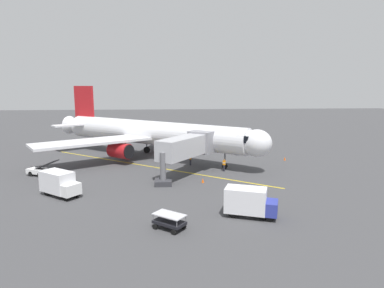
# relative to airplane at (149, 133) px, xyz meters

# --- Properties ---
(ground_plane) EXTENTS (220.00, 220.00, 0.00)m
(ground_plane) POSITION_rel_airplane_xyz_m (-1.88, -0.77, -4.00)
(ground_plane) COLOR #424244
(apron_lead_in_line) EXTENTS (32.07, 24.29, 0.01)m
(apron_lead_in_line) POSITION_rel_airplane_xyz_m (-0.22, 6.17, -4.00)
(apron_lead_in_line) COLOR yellow
(apron_lead_in_line) RESTS_ON ground
(airplane) EXTENTS (34.58, 31.57, 11.50)m
(airplane) POSITION_rel_airplane_xyz_m (0.00, 0.00, 0.00)
(airplane) COLOR white
(airplane) RESTS_ON ground
(jet_bridge) EXTENTS (8.58, 10.26, 5.40)m
(jet_bridge) POSITION_rel_airplane_xyz_m (-5.77, 11.08, -0.24)
(jet_bridge) COLOR #B7B7BC
(jet_bridge) RESTS_ON ground
(ground_crew_marshaller) EXTENTS (0.47, 0.39, 1.71)m
(ground_crew_marshaller) POSITION_rel_airplane_xyz_m (-10.64, 9.79, -3.12)
(ground_crew_marshaller) COLOR #23232D
(ground_crew_marshaller) RESTS_ON ground
(ground_crew_wing_walker) EXTENTS (0.35, 0.45, 1.71)m
(ground_crew_wing_walker) POSITION_rel_airplane_xyz_m (-6.31, 5.89, -3.12)
(ground_crew_wing_walker) COLOR #23232D
(ground_crew_wing_walker) RESTS_ON ground
(ground_crew_loader) EXTENTS (0.46, 0.46, 1.71)m
(ground_crew_loader) POSITION_rel_airplane_xyz_m (-14.58, -0.54, -3.12)
(ground_crew_loader) COLOR #23232D
(ground_crew_loader) RESTS_ON ground
(box_truck_near_nose) EXTENTS (4.99, 3.43, 2.62)m
(box_truck_near_nose) POSITION_rel_airplane_xyz_m (-10.19, 26.02, -2.62)
(box_truck_near_nose) COLOR #2D3899
(box_truck_near_nose) RESTS_ON ground
(baggage_cart_portside) EXTENTS (2.91, 2.70, 1.27)m
(baggage_cart_portside) POSITION_rel_airplane_xyz_m (-2.97, 28.10, -3.35)
(baggage_cart_portside) COLOR black
(baggage_cart_portside) RESTS_ON ground
(belt_loader_starboard_side) EXTENTS (4.66, 3.01, 2.32)m
(belt_loader_starboard_side) POSITION_rel_airplane_xyz_m (13.87, 10.15, -3.29)
(belt_loader_starboard_side) COLOR white
(belt_loader_starboard_side) RESTS_ON ground
(box_truck_rear_apron) EXTENTS (4.83, 4.36, 2.62)m
(box_truck_rear_apron) POSITION_rel_airplane_xyz_m (8.51, 18.82, -2.62)
(box_truck_rear_apron) COLOR white
(box_truck_rear_apron) RESTS_ON ground
(safety_cone_nose_left) EXTENTS (0.32, 0.32, 0.55)m
(safety_cone_nose_left) POSITION_rel_airplane_xyz_m (-7.15, 15.07, -3.73)
(safety_cone_nose_left) COLOR #F2590F
(safety_cone_nose_left) RESTS_ON ground
(safety_cone_nose_right) EXTENTS (0.32, 0.32, 0.55)m
(safety_cone_nose_right) POSITION_rel_airplane_xyz_m (-16.45, -2.58, -3.73)
(safety_cone_nose_right) COLOR #F2590F
(safety_cone_nose_right) RESTS_ON ground
(safety_cone_wing_port) EXTENTS (0.32, 0.32, 0.55)m
(safety_cone_wing_port) POSITION_rel_airplane_xyz_m (-21.30, 3.80, -3.73)
(safety_cone_wing_port) COLOR #F2590F
(safety_cone_wing_port) RESTS_ON ground
(safety_cone_wing_starboard) EXTENTS (0.32, 0.32, 0.55)m
(safety_cone_wing_starboard) POSITION_rel_airplane_xyz_m (-12.88, -2.87, -3.73)
(safety_cone_wing_starboard) COLOR #F2590F
(safety_cone_wing_starboard) RESTS_ON ground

